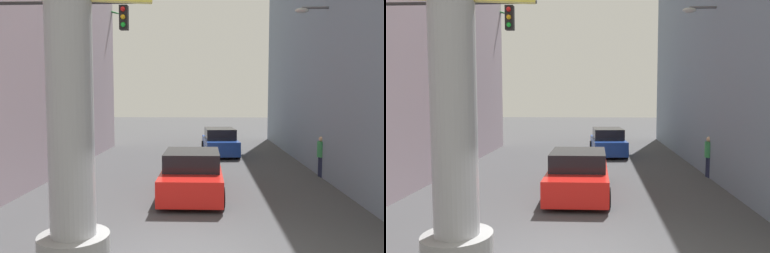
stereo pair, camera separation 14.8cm
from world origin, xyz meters
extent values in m
plane|color=#424244|center=(0.00, 10.00, 0.00)|extent=(86.99, 86.99, 0.00)
cylinder|color=#9E9EA3|center=(-2.15, -0.50, 4.46)|extent=(0.88, 0.88, 8.91)
cylinder|color=gray|center=(-2.15, -0.50, 0.35)|extent=(1.41, 1.41, 0.70)
cylinder|color=#59595E|center=(6.52, 7.92, 3.57)|extent=(0.16, 0.16, 7.14)
cylinder|color=#59595E|center=(5.41, 7.92, 6.99)|extent=(2.22, 0.10, 0.10)
ellipsoid|color=beige|center=(4.30, 7.92, 6.89)|extent=(0.56, 0.28, 0.20)
cylinder|color=#333333|center=(-3.84, 3.46, 6.19)|extent=(5.37, 0.10, 0.10)
cube|color=black|center=(-1.96, 3.46, 5.74)|extent=(0.24, 0.24, 0.70)
sphere|color=red|center=(-1.96, 3.33, 5.96)|extent=(0.14, 0.14, 0.14)
sphere|color=yellow|center=(-1.96, 3.33, 5.74)|extent=(0.14, 0.14, 0.14)
sphere|color=green|center=(-1.96, 3.33, 5.52)|extent=(0.14, 0.14, 0.14)
cylinder|color=black|center=(-0.99, 7.34, 0.32)|extent=(0.22, 0.64, 0.64)
cylinder|color=black|center=(0.91, 7.35, 0.32)|extent=(0.22, 0.64, 0.64)
cylinder|color=black|center=(-0.97, 3.74, 0.32)|extent=(0.22, 0.64, 0.64)
cylinder|color=black|center=(0.93, 3.75, 0.32)|extent=(0.22, 0.64, 0.64)
cube|color=red|center=(-0.03, 5.55, 0.56)|extent=(2.04, 5.15, 0.80)
cube|color=black|center=(-0.03, 5.16, 1.26)|extent=(1.86, 2.17, 0.60)
cylinder|color=black|center=(0.27, 15.83, 0.32)|extent=(0.27, 0.66, 0.64)
cylinder|color=black|center=(1.98, 15.96, 0.32)|extent=(0.27, 0.66, 0.64)
cylinder|color=black|center=(0.50, 12.85, 0.32)|extent=(0.27, 0.66, 0.64)
cylinder|color=black|center=(2.21, 12.99, 0.32)|extent=(0.27, 0.66, 0.64)
cube|color=navy|center=(1.24, 14.41, 0.56)|extent=(2.14, 4.39, 0.80)
cube|color=black|center=(1.24, 14.41, 1.26)|extent=(1.84, 2.46, 0.60)
cylinder|color=brown|center=(-7.03, 9.93, 3.09)|extent=(0.45, 0.62, 6.20)
ellipsoid|color=#25742D|center=(-6.39, 10.05, 5.95)|extent=(1.42, 0.51, 0.84)
ellipsoid|color=#27702D|center=(-6.70, 10.59, 6.00)|extent=(1.14, 1.39, 0.71)
ellipsoid|color=#246F2D|center=(-7.47, 10.66, 6.04)|extent=(0.96, 1.50, 0.57)
ellipsoid|color=#305D2D|center=(-7.91, 10.01, 5.94)|extent=(1.39, 0.44, 0.88)
ellipsoid|color=#26602D|center=(-7.47, 9.28, 5.99)|extent=(0.93, 1.45, 0.75)
ellipsoid|color=#25642D|center=(-6.82, 9.28, 5.96)|extent=(0.92, 1.42, 0.82)
cylinder|color=brown|center=(-6.57, 17.90, 4.63)|extent=(0.38, 0.95, 9.27)
ellipsoid|color=#1F6E2D|center=(-6.06, 17.76, 9.13)|extent=(1.64, 0.62, 0.55)
ellipsoid|color=#2B752D|center=(-6.64, 18.68, 9.07)|extent=(0.78, 1.60, 0.73)
ellipsoid|color=#2F5F2D|center=(-7.61, 18.24, 9.14)|extent=(1.61, 1.00, 0.53)
ellipsoid|color=#236E2D|center=(-7.42, 17.29, 9.10)|extent=(1.34, 1.41, 0.64)
ellipsoid|color=#2C612D|center=(-6.62, 17.11, 9.01)|extent=(0.79, 1.52, 0.91)
cylinder|color=#1E233F|center=(5.36, 8.26, 0.43)|extent=(0.14, 0.14, 0.86)
cylinder|color=#1E233F|center=(5.33, 8.46, 0.43)|extent=(0.14, 0.14, 0.86)
cylinder|color=#338C4C|center=(5.34, 8.36, 1.19)|extent=(0.39, 0.39, 0.66)
sphere|color=tan|center=(5.34, 8.36, 1.63)|extent=(0.22, 0.22, 0.22)
camera|label=1|loc=(0.49, -7.63, 3.44)|focal=35.00mm
camera|label=2|loc=(0.64, -7.62, 3.44)|focal=35.00mm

